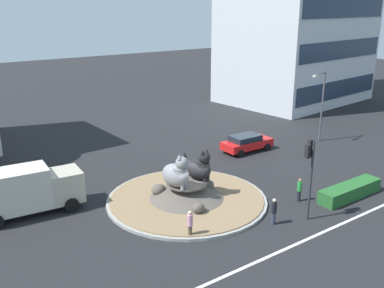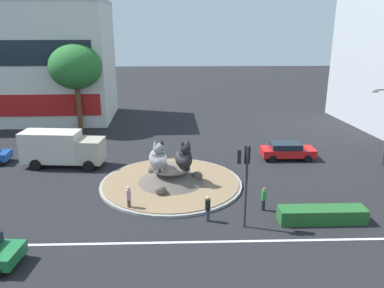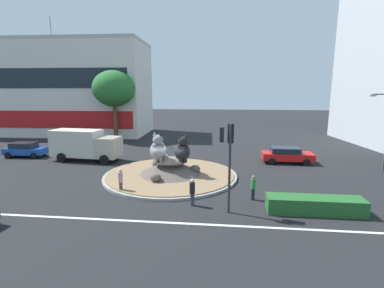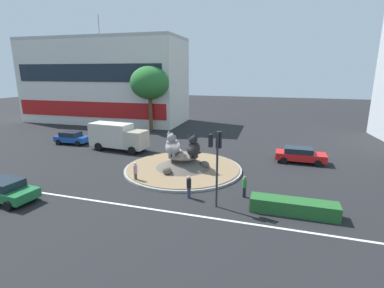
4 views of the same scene
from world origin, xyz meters
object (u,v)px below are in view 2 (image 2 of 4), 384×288
object	(u,v)px
traffic_light_mast	(245,168)
delivery_box_truck	(61,148)
pedestrian_green_shirt	(264,198)
pedestrian_pink_shirt	(129,198)
cat_statue_grey	(158,158)
cat_statue_black	(184,158)
pedestrian_black_shirt	(208,208)
broadleaf_tree_behind_island	(75,67)
sedan_on_far_lane	(287,150)

from	to	relation	value
traffic_light_mast	delivery_box_truck	size ratio (longest dim) A/B	0.73
traffic_light_mast	pedestrian_green_shirt	bearing A→B (deg)	-32.87
pedestrian_pink_shirt	delivery_box_truck	size ratio (longest dim) A/B	0.24
pedestrian_green_shirt	delivery_box_truck	xyz separation A→B (m)	(-15.01, 8.37, 0.77)
cat_statue_grey	cat_statue_black	distance (m)	1.86
delivery_box_truck	cat_statue_grey	bearing A→B (deg)	-22.75
cat_statue_black	cat_statue_grey	bearing A→B (deg)	-100.17
cat_statue_grey	delivery_box_truck	world-z (taller)	cat_statue_grey
cat_statue_black	pedestrian_black_shirt	world-z (taller)	cat_statue_black
cat_statue_grey	traffic_light_mast	bearing A→B (deg)	28.85
cat_statue_black	pedestrian_pink_shirt	bearing A→B (deg)	-57.01
cat_statue_grey	pedestrian_black_shirt	bearing A→B (deg)	18.67
delivery_box_truck	cat_statue_black	bearing A→B (deg)	-17.43
pedestrian_green_shirt	delivery_box_truck	world-z (taller)	delivery_box_truck
broadleaf_tree_behind_island	pedestrian_pink_shirt	xyz separation A→B (m)	(7.78, -19.52, -6.00)
cat_statue_grey	delivery_box_truck	bearing A→B (deg)	-130.48
cat_statue_grey	pedestrian_black_shirt	distance (m)	6.31
cat_statue_black	pedestrian_green_shirt	distance (m)	6.62
cat_statue_grey	cat_statue_black	size ratio (longest dim) A/B	1.11
traffic_light_mast	broadleaf_tree_behind_island	xyz separation A→B (m)	(-14.68, 21.68, 3.27)
sedan_on_far_lane	delivery_box_truck	bearing A→B (deg)	-175.88
pedestrian_pink_shirt	delivery_box_truck	bearing A→B (deg)	-101.67
traffic_light_mast	pedestrian_pink_shirt	world-z (taller)	traffic_light_mast
pedestrian_black_shirt	pedestrian_green_shirt	size ratio (longest dim) A/B	1.04
pedestrian_green_shirt	delivery_box_truck	bearing A→B (deg)	-151.86
pedestrian_black_shirt	sedan_on_far_lane	distance (m)	13.26
pedestrian_green_shirt	sedan_on_far_lane	bearing A→B (deg)	124.09
cat_statue_black	delivery_box_truck	xyz separation A→B (m)	(-10.04, 4.20, -0.53)
pedestrian_pink_shirt	sedan_on_far_lane	distance (m)	15.64
pedestrian_pink_shirt	traffic_light_mast	bearing A→B (deg)	112.33
cat_statue_black	traffic_light_mast	distance (m)	7.12
cat_statue_black	sedan_on_far_lane	xyz separation A→B (m)	(9.05, 5.35, -1.35)
broadleaf_tree_behind_island	pedestrian_pink_shirt	bearing A→B (deg)	-68.27
traffic_light_mast	delivery_box_truck	xyz separation A→B (m)	(-13.41, 10.30, -2.02)
cat_statue_black	broadleaf_tree_behind_island	xyz separation A→B (m)	(-11.32, 15.58, 4.77)
cat_statue_black	delivery_box_truck	world-z (taller)	cat_statue_black
broadleaf_tree_behind_island	sedan_on_far_lane	distance (m)	23.60
delivery_box_truck	pedestrian_pink_shirt	bearing A→B (deg)	-46.09
cat_statue_grey	pedestrian_green_shirt	world-z (taller)	cat_statue_grey
cat_statue_black	broadleaf_tree_behind_island	bearing A→B (deg)	-159.09
broadleaf_tree_behind_island	delivery_box_truck	xyz separation A→B (m)	(1.27, -11.38, -5.29)
pedestrian_green_shirt	pedestrian_black_shirt	bearing A→B (deg)	-103.49
broadleaf_tree_behind_island	delivery_box_truck	size ratio (longest dim) A/B	1.37
pedestrian_black_shirt	delivery_box_truck	bearing A→B (deg)	168.28
pedestrian_black_shirt	cat_statue_grey	bearing A→B (deg)	149.67
delivery_box_truck	sedan_on_far_lane	bearing A→B (deg)	8.71
traffic_light_mast	sedan_on_far_lane	xyz separation A→B (m)	(5.69, 11.44, -2.84)
broadleaf_tree_behind_island	delivery_box_truck	distance (m)	12.62
pedestrian_black_shirt	pedestrian_green_shirt	world-z (taller)	pedestrian_black_shirt
cat_statue_grey	cat_statue_black	world-z (taller)	cat_statue_grey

